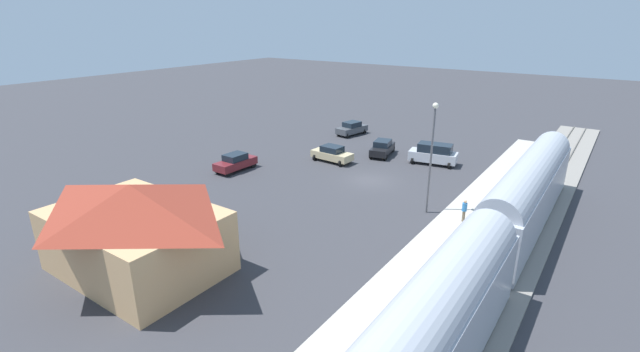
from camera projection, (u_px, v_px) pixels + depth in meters
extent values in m
plane|color=#38383D|center=(370.00, 180.00, 42.19)|extent=(200.00, 200.00, 0.00)
cube|color=gray|center=(528.00, 215.00, 34.64)|extent=(4.80, 70.00, 0.18)
cube|color=#59544C|center=(538.00, 215.00, 34.20)|extent=(0.10, 70.00, 0.12)
cube|color=#59544C|center=(519.00, 211.00, 34.97)|extent=(0.10, 70.00, 0.12)
cube|color=#B7B2A8|center=(476.00, 202.00, 36.77)|extent=(3.20, 46.00, 0.30)
cube|color=#ADB2BC|center=(527.00, 198.00, 32.41)|extent=(2.90, 19.51, 3.70)
cube|color=gold|center=(505.00, 198.00, 33.30)|extent=(0.04, 17.95, 0.36)
cylinder|color=#ADB2BC|center=(531.00, 176.00, 31.82)|extent=(2.75, 18.73, 2.76)
cylinder|color=#ADB2BC|center=(418.00, 330.00, 16.11)|extent=(2.75, 18.73, 2.76)
cube|color=tan|center=(137.00, 241.00, 26.68)|extent=(10.09, 7.03, 3.86)
pyramid|color=maroon|center=(131.00, 198.00, 25.74)|extent=(10.89, 7.83, 1.70)
cube|color=#4C3323|center=(186.00, 232.00, 29.72)|extent=(1.10, 0.08, 2.10)
cylinder|color=brown|center=(464.00, 216.00, 32.89)|extent=(0.22, 0.22, 0.85)
cylinder|color=#2D72B7|center=(465.00, 207.00, 32.64)|extent=(0.36, 0.36, 0.62)
sphere|color=tan|center=(465.00, 202.00, 32.50)|extent=(0.24, 0.24, 0.24)
cube|color=#47494F|center=(352.00, 129.00, 58.50)|extent=(2.61, 4.76, 0.76)
cube|color=#19232D|center=(352.00, 124.00, 58.27)|extent=(1.98, 2.41, 0.64)
cylinder|color=black|center=(348.00, 135.00, 56.97)|extent=(0.22, 0.68, 0.68)
cylinder|color=black|center=(339.00, 133.00, 58.03)|extent=(0.22, 0.68, 0.68)
cylinder|color=black|center=(365.00, 131.00, 59.23)|extent=(0.22, 0.68, 0.68)
cylinder|color=black|center=(356.00, 129.00, 60.29)|extent=(0.22, 0.68, 0.68)
cube|color=silver|center=(433.00, 156.00, 46.71)|extent=(5.16, 2.75, 1.00)
cube|color=#19232D|center=(435.00, 148.00, 46.33)|extent=(3.67, 2.27, 0.88)
cylinder|color=black|center=(413.00, 161.00, 46.90)|extent=(0.22, 0.68, 0.68)
cylinder|color=black|center=(417.00, 156.00, 48.37)|extent=(0.22, 0.68, 0.68)
cylinder|color=black|center=(449.00, 165.00, 45.38)|extent=(0.22, 0.68, 0.68)
cylinder|color=black|center=(452.00, 161.00, 46.85)|extent=(0.22, 0.68, 0.68)
cube|color=maroon|center=(236.00, 164.00, 44.77)|extent=(1.94, 4.54, 0.76)
cube|color=#19232D|center=(235.00, 157.00, 44.54)|extent=(1.67, 2.20, 0.64)
cylinder|color=black|center=(229.00, 173.00, 43.17)|extent=(0.22, 0.68, 0.68)
cylinder|color=black|center=(218.00, 170.00, 44.05)|extent=(0.22, 0.68, 0.68)
cylinder|color=black|center=(253.00, 164.00, 45.75)|extent=(0.22, 0.68, 0.68)
cylinder|color=black|center=(242.00, 162.00, 46.64)|extent=(0.22, 0.68, 0.68)
cube|color=black|center=(382.00, 149.00, 49.69)|extent=(2.76, 4.79, 0.76)
cube|color=#19232D|center=(383.00, 143.00, 49.45)|extent=(2.04, 2.46, 0.64)
cylinder|color=black|center=(379.00, 148.00, 51.58)|extent=(0.22, 0.68, 0.68)
cylinder|color=black|center=(393.00, 149.00, 51.01)|extent=(0.22, 0.68, 0.68)
cylinder|color=black|center=(371.00, 156.00, 48.62)|extent=(0.22, 0.68, 0.68)
cylinder|color=black|center=(385.00, 157.00, 48.05)|extent=(0.22, 0.68, 0.68)
cube|color=#C6B284|center=(332.00, 155.00, 47.51)|extent=(4.60, 2.10, 0.76)
cube|color=#19232D|center=(332.00, 149.00, 47.28)|extent=(2.25, 1.74, 0.64)
cylinder|color=black|center=(349.00, 160.00, 47.25)|extent=(0.22, 0.68, 0.68)
cylinder|color=black|center=(340.00, 163.00, 46.06)|extent=(0.22, 0.68, 0.68)
cylinder|color=black|center=(324.00, 154.00, 49.22)|extent=(0.22, 0.68, 0.68)
cylinder|color=black|center=(315.00, 157.00, 48.04)|extent=(0.22, 0.68, 0.68)
cylinder|color=#515156|center=(431.00, 162.00, 33.88)|extent=(0.16, 0.16, 8.37)
sphere|color=#EAE5C6|center=(436.00, 106.00, 32.41)|extent=(0.44, 0.44, 0.44)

